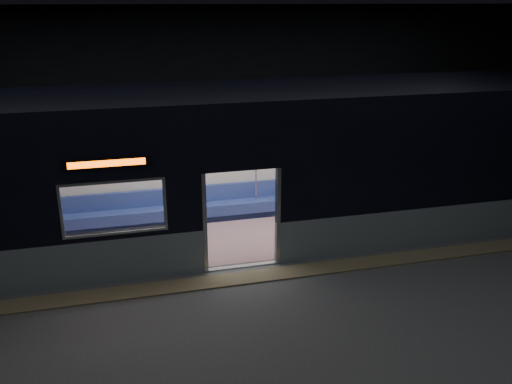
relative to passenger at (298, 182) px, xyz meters
name	(u,v)px	position (x,y,z in m)	size (l,w,h in m)	color
station_floor	(255,292)	(-2.00, -3.55, -0.84)	(24.00, 14.00, 0.01)	#47494C
station_envelope	(255,94)	(-2.00, -3.55, 2.82)	(24.00, 14.00, 5.00)	black
tactile_strip	(248,277)	(-2.00, -3.00, -0.82)	(22.80, 0.50, 0.03)	#8C7F59
metro_car	(226,159)	(-2.00, -1.00, 1.01)	(18.00, 3.04, 3.35)	gray
passenger	(298,182)	(0.00, 0.00, 0.00)	(0.48, 0.78, 1.47)	black
handbag	(301,190)	(-0.01, -0.25, -0.14)	(0.32, 0.27, 0.16)	black
transit_map	(312,153)	(0.46, 0.31, 0.62)	(0.96, 0.03, 0.63)	white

